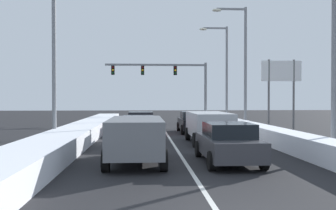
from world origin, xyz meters
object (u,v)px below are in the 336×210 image
at_px(suv_silver_right_lane_second, 209,125).
at_px(sedan_black_right_lane_third, 193,122).
at_px(street_lamp_right_mid, 241,58).
at_px(street_lamp_right_far, 223,67).
at_px(sedan_white_center_lane_second, 138,130).
at_px(street_lamp_right_near, 325,45).
at_px(sedan_charcoal_right_lane_nearest, 228,143).
at_px(suv_gray_center_lane_nearest, 136,136).
at_px(traffic_light_gantry, 170,77).
at_px(sedan_red_center_lane_third, 141,123).
at_px(street_lamp_left_mid, 61,50).
at_px(roadside_sign_right, 281,78).

height_order(suv_silver_right_lane_second, sedan_black_right_lane_third, suv_silver_right_lane_second).
xyz_separation_m(street_lamp_right_mid, street_lamp_right_far, (-0.02, 6.48, -0.12)).
distance_m(sedan_black_right_lane_third, sedan_white_center_lane_second, 7.78).
height_order(sedan_black_right_lane_third, street_lamp_right_near, street_lamp_right_near).
xyz_separation_m(sedan_charcoal_right_lane_nearest, sedan_black_right_lane_third, (0.35, 12.93, 0.00)).
relative_size(suv_gray_center_lane_nearest, traffic_light_gantry, 0.46).
bearing_deg(sedan_red_center_lane_third, suv_gray_center_lane_nearest, -90.36).
relative_size(suv_gray_center_lane_nearest, street_lamp_right_far, 0.54).
height_order(suv_silver_right_lane_second, street_lamp_right_far, street_lamp_right_far).
bearing_deg(street_lamp_right_mid, suv_silver_right_lane_second, -115.55).
height_order(sedan_black_right_lane_third, street_lamp_left_mid, street_lamp_left_mid).
bearing_deg(sedan_white_center_lane_second, traffic_light_gantry, 81.12).
relative_size(sedan_black_right_lane_third, sedan_white_center_lane_second, 1.00).
bearing_deg(traffic_light_gantry, sedan_black_right_lane_third, -86.63).
xyz_separation_m(sedan_black_right_lane_third, street_lamp_right_far, (3.82, 7.83, 4.60)).
distance_m(suv_silver_right_lane_second, street_lamp_right_far, 15.59).
distance_m(sedan_charcoal_right_lane_nearest, sedan_white_center_lane_second, 7.04).
xyz_separation_m(suv_silver_right_lane_second, traffic_light_gantry, (-0.76, 19.32, 3.71)).
xyz_separation_m(sedan_white_center_lane_second, traffic_light_gantry, (3.04, 19.47, 3.96)).
distance_m(street_lamp_right_far, street_lamp_left_mid, 18.54).
bearing_deg(street_lamp_right_mid, sedan_white_center_lane_second, -133.12).
bearing_deg(roadside_sign_right, sedan_white_center_lane_second, -140.48).
distance_m(sedan_charcoal_right_lane_nearest, traffic_light_gantry, 25.91).
bearing_deg(street_lamp_left_mid, roadside_sign_right, 30.49).
relative_size(sedan_black_right_lane_third, street_lamp_right_mid, 0.48).
bearing_deg(traffic_light_gantry, roadside_sign_right, -52.10).
bearing_deg(roadside_sign_right, traffic_light_gantry, 127.90).
xyz_separation_m(sedan_white_center_lane_second, street_lamp_right_mid, (7.63, 8.15, 4.72)).
xyz_separation_m(suv_silver_right_lane_second, street_lamp_left_mid, (-7.87, 0.08, 3.95)).
xyz_separation_m(sedan_charcoal_right_lane_nearest, street_lamp_left_mid, (-7.51, 6.36, 4.20)).
height_order(traffic_light_gantry, street_lamp_right_near, street_lamp_right_near).
bearing_deg(street_lamp_right_far, suv_gray_center_lane_nearest, -110.30).
xyz_separation_m(suv_silver_right_lane_second, street_lamp_right_near, (4.02, -4.95, 3.62)).
xyz_separation_m(sedan_red_center_lane_third, street_lamp_right_mid, (7.55, 1.89, 4.72)).
height_order(sedan_charcoal_right_lane_nearest, street_lamp_left_mid, street_lamp_left_mid).
bearing_deg(street_lamp_right_near, sedan_black_right_lane_third, 109.18).
bearing_deg(street_lamp_right_mid, street_lamp_right_near, -89.14).
xyz_separation_m(sedan_white_center_lane_second, street_lamp_left_mid, (-4.06, 0.22, 4.20)).
bearing_deg(traffic_light_gantry, sedan_red_center_lane_third, -102.64).
bearing_deg(sedan_white_center_lane_second, sedan_charcoal_right_lane_nearest, -60.70).
xyz_separation_m(sedan_red_center_lane_third, traffic_light_gantry, (2.96, 13.20, 3.96)).
xyz_separation_m(sedan_red_center_lane_third, roadside_sign_right, (11.00, 2.88, 3.25)).
relative_size(suv_gray_center_lane_nearest, street_lamp_right_near, 0.64).
distance_m(traffic_light_gantry, roadside_sign_right, 13.11).
xyz_separation_m(sedan_black_right_lane_third, sedan_white_center_lane_second, (-3.79, -6.79, 0.00)).
bearing_deg(roadside_sign_right, sedan_red_center_lane_third, -165.34).
distance_m(suv_silver_right_lane_second, sedan_red_center_lane_third, 7.17).
bearing_deg(suv_silver_right_lane_second, sedan_red_center_lane_third, 121.30).
relative_size(street_lamp_left_mid, roadside_sign_right, 1.51).
relative_size(suv_silver_right_lane_second, street_lamp_right_mid, 0.53).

